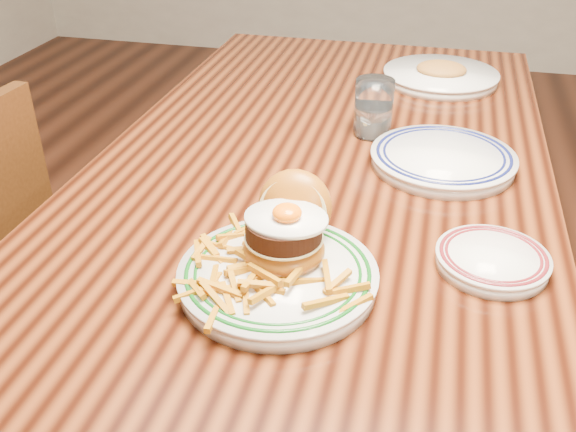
# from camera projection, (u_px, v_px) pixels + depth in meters

# --- Properties ---
(floor) EXTENTS (6.00, 6.00, 0.00)m
(floor) POSITION_uv_depth(u_px,v_px,m) (312.00, 431.00, 1.61)
(floor) COLOR black
(floor) RESTS_ON ground
(table) EXTENTS (0.85, 1.60, 0.75)m
(table) POSITION_uv_depth(u_px,v_px,m) (319.00, 202.00, 1.26)
(table) COLOR black
(table) RESTS_ON floor
(main_plate) EXTENTS (0.28, 0.28, 0.13)m
(main_plate) POSITION_uv_depth(u_px,v_px,m) (281.00, 258.00, 0.88)
(main_plate) COLOR silver
(main_plate) RESTS_ON table
(side_plate) EXTENTS (0.16, 0.16, 0.02)m
(side_plate) POSITION_uv_depth(u_px,v_px,m) (492.00, 259.00, 0.92)
(side_plate) COLOR silver
(side_plate) RESTS_ON table
(rear_plate) EXTENTS (0.27, 0.27, 0.03)m
(rear_plate) POSITION_uv_depth(u_px,v_px,m) (443.00, 158.00, 1.19)
(rear_plate) COLOR silver
(rear_plate) RESTS_ON table
(water_glass) EXTENTS (0.08, 0.08, 0.12)m
(water_glass) POSITION_uv_depth(u_px,v_px,m) (373.00, 111.00, 1.30)
(water_glass) COLOR white
(water_glass) RESTS_ON table
(far_plate) EXTENTS (0.28, 0.28, 0.05)m
(far_plate) POSITION_uv_depth(u_px,v_px,m) (441.00, 75.00, 1.59)
(far_plate) COLOR silver
(far_plate) RESTS_ON table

